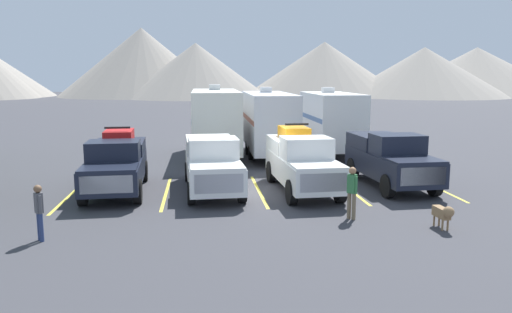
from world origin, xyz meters
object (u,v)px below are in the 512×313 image
dog (444,213)px  pickup_truck_d (390,158)px  pickup_truck_b (212,162)px  camper_trailer_b (268,121)px  pickup_truck_a (116,162)px  pickup_truck_c (301,160)px  person_b (352,189)px  camper_trailer_a (215,119)px  person_a (39,209)px  camper_trailer_c (331,120)px

dog → pickup_truck_d: bearing=84.1°
pickup_truck_b → camper_trailer_b: camper_trailer_b is taller
pickup_truck_a → pickup_truck_d: bearing=-1.1°
pickup_truck_c → camper_trailer_b: camper_trailer_b is taller
pickup_truck_d → person_b: size_ratio=3.32×
camper_trailer_a → person_b: camper_trailer_a is taller
pickup_truck_d → camper_trailer_b: bearing=116.7°
pickup_truck_c → person_a: size_ratio=3.63×
pickup_truck_b → camper_trailer_a: bearing=87.2°
pickup_truck_b → camper_trailer_a: camper_trailer_a is taller
camper_trailer_c → pickup_truck_c: bearing=-111.9°
dog → camper_trailer_b: bearing=103.6°
pickup_truck_d → camper_trailer_a: (-6.82, 8.11, 0.94)m
pickup_truck_c → dog: (3.14, -5.49, -0.68)m
camper_trailer_b → person_a: 15.82m
pickup_truck_a → camper_trailer_a: size_ratio=0.66×
pickup_truck_d → camper_trailer_c: (-0.35, 8.01, 0.85)m
pickup_truck_a → person_a: pickup_truck_a is taller
pickup_truck_b → pickup_truck_d: 7.22m
pickup_truck_b → person_b: pickup_truck_b is taller
camper_trailer_a → pickup_truck_a: bearing=-117.4°
pickup_truck_b → person_b: size_ratio=3.55×
camper_trailer_a → camper_trailer_b: bearing=-5.5°
camper_trailer_c → person_b: (-2.63, -12.61, -1.03)m
camper_trailer_a → person_b: (3.84, -12.71, -1.12)m
camper_trailer_b → dog: size_ratio=8.79×
dog → pickup_truck_b: bearing=138.2°
pickup_truck_a → camper_trailer_c: size_ratio=0.79×
person_a → dog: size_ratio=1.56×
dog → pickup_truck_a: bearing=149.1°
pickup_truck_c → camper_trailer_b: (-0.18, 8.29, 0.82)m
person_a → dog: person_a is taller
person_b → dog: person_b is taller
camper_trailer_b → person_b: size_ratio=5.27×
pickup_truck_a → pickup_truck_b: (3.70, -0.25, -0.03)m
pickup_truck_a → pickup_truck_c: 7.20m
pickup_truck_a → camper_trailer_a: 8.95m
pickup_truck_a → camper_trailer_b: bearing=47.5°
camper_trailer_b → person_a: camper_trailer_b is taller
pickup_truck_d → dog: (-0.61, -5.95, -0.63)m
pickup_truck_d → dog: 6.02m
pickup_truck_c → pickup_truck_d: pickup_truck_c is taller
pickup_truck_c → camper_trailer_c: camper_trailer_c is taller
pickup_truck_d → camper_trailer_c: bearing=92.5°
pickup_truck_a → person_a: 6.02m
pickup_truck_d → dog: pickup_truck_d is taller
pickup_truck_d → dog: size_ratio=5.54×
camper_trailer_a → person_b: 13.33m
pickup_truck_a → dog: 12.02m
pickup_truck_a → pickup_truck_b: bearing=-3.9°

